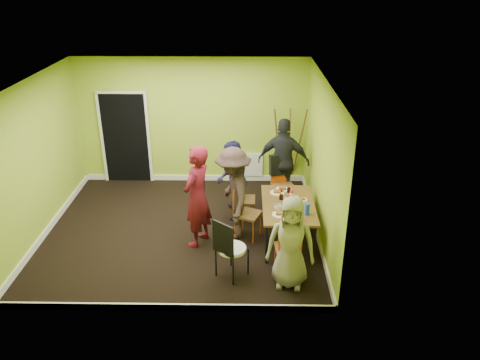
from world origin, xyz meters
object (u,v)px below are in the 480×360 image
(chair_left_far, at_px, (240,195))
(chair_bentwood, at_px, (229,246))
(dining_table, at_px, (288,207))
(person_left_near, at_px, (233,194))
(person_standing, at_px, (197,197))
(thermos, at_px, (291,199))
(chair_front_end, at_px, (289,246))
(blue_bottle, at_px, (307,209))
(chair_back_end, at_px, (281,170))
(person_back_end, at_px, (284,162))
(person_left_far, at_px, (232,180))
(easel, at_px, (289,148))
(person_front_end, at_px, (291,243))
(orange_bottle, at_px, (288,196))
(chair_left_near, at_px, (244,209))

(chair_left_far, relative_size, chair_bentwood, 0.93)
(dining_table, distance_m, person_left_near, 0.99)
(person_standing, bearing_deg, thermos, 116.28)
(dining_table, relative_size, chair_front_end, 1.59)
(blue_bottle, xyz_separation_m, person_standing, (-1.85, 0.30, 0.07))
(chair_front_end, bearing_deg, chair_back_end, 84.18)
(dining_table, xyz_separation_m, chair_bentwood, (-1.00, -1.09, -0.12))
(chair_bentwood, height_order, person_back_end, person_back_end)
(thermos, bearing_deg, person_left_far, 137.76)
(chair_front_end, height_order, easel, easel)
(thermos, distance_m, person_front_end, 1.21)
(chair_back_end, bearing_deg, chair_bentwood, 53.71)
(easel, height_order, person_left_near, easel)
(orange_bottle, bearing_deg, chair_bentwood, -127.67)
(chair_left_near, distance_m, chair_bentwood, 1.27)
(chair_back_end, distance_m, person_standing, 2.16)
(chair_front_end, bearing_deg, person_front_end, -94.27)
(chair_left_far, height_order, person_front_end, person_front_end)
(easel, relative_size, orange_bottle, 24.52)
(chair_left_near, xyz_separation_m, chair_front_end, (0.71, -1.17, -0.03))
(chair_left_near, distance_m, chair_front_end, 1.37)
(thermos, relative_size, person_left_far, 0.16)
(dining_table, relative_size, easel, 0.83)
(thermos, xyz_separation_m, blue_bottle, (0.23, -0.34, -0.02))
(chair_left_far, xyz_separation_m, chair_back_end, (0.81, 0.70, 0.22))
(orange_bottle, bearing_deg, person_standing, -169.45)
(person_back_end, bearing_deg, chair_back_end, 79.48)
(thermos, xyz_separation_m, person_left_far, (-1.05, 0.96, -0.10))
(chair_bentwood, relative_size, thermos, 4.25)
(chair_left_far, xyz_separation_m, easel, (1.03, 1.63, 0.35))
(chair_bentwood, xyz_separation_m, easel, (1.18, 3.44, 0.32))
(dining_table, height_order, chair_bentwood, chair_bentwood)
(chair_bentwood, bearing_deg, chair_back_end, 108.26)
(blue_bottle, distance_m, orange_bottle, 0.65)
(dining_table, xyz_separation_m, thermos, (0.05, -0.04, 0.18))
(orange_bottle, relative_size, person_front_end, 0.05)
(chair_bentwood, bearing_deg, dining_table, 86.69)
(person_standing, bearing_deg, person_back_end, 160.62)
(easel, xyz_separation_m, blue_bottle, (0.09, -2.73, -0.04))
(chair_left_near, bearing_deg, dining_table, 101.10)
(person_left_far, distance_m, person_back_end, 1.22)
(chair_front_end, height_order, thermos, thermos)
(chair_back_end, xyz_separation_m, easel, (0.22, 0.93, 0.13))
(dining_table, distance_m, blue_bottle, 0.49)
(person_standing, xyz_separation_m, person_front_end, (1.51, -1.16, -0.17))
(person_back_end, bearing_deg, chair_left_far, 55.90)
(chair_front_end, relative_size, person_front_end, 0.64)
(chair_left_near, distance_m, orange_bottle, 0.81)
(chair_bentwood, xyz_separation_m, thermos, (1.04, 1.04, 0.30))
(chair_left_far, relative_size, person_left_near, 0.56)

